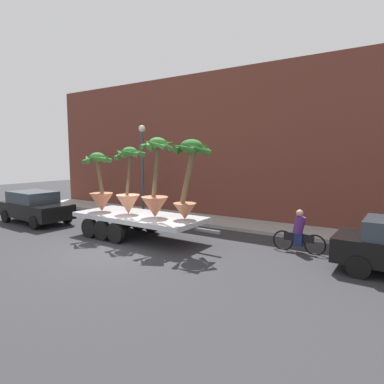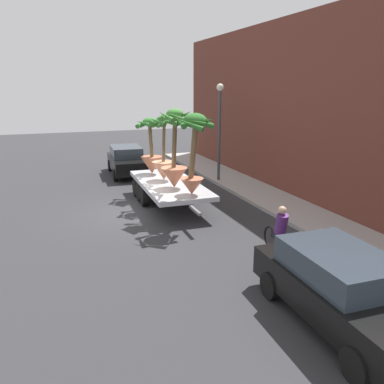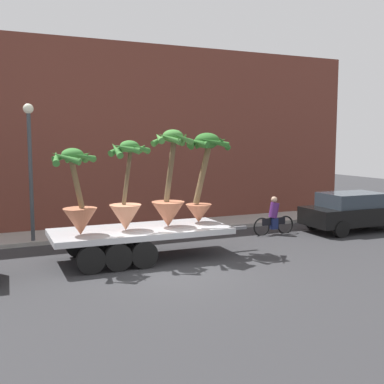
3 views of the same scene
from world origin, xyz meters
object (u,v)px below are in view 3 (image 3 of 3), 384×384
(potted_palm_front, at_px, (204,172))
(potted_palm_extra, at_px, (127,196))
(flatbed_trailer, at_px, (133,236))
(parked_car, at_px, (354,211))
(potted_palm_rear, at_px, (78,200))
(cyclist, at_px, (274,218))
(potted_palm_middle, at_px, (169,191))
(street_lamp, at_px, (30,154))

(potted_palm_front, height_order, potted_palm_extra, potted_palm_front)
(flatbed_trailer, relative_size, parked_car, 1.47)
(potted_palm_rear, distance_m, cyclist, 8.27)
(potted_palm_rear, relative_size, parked_car, 0.57)
(flatbed_trailer, relative_size, potted_palm_front, 2.19)
(potted_palm_rear, bearing_deg, potted_palm_middle, 3.37)
(parked_car, relative_size, street_lamp, 0.92)
(cyclist, xyz_separation_m, street_lamp, (-8.87, 2.00, 2.56))
(flatbed_trailer, bearing_deg, cyclist, 13.96)
(cyclist, bearing_deg, potted_palm_extra, -165.80)
(potted_palm_extra, bearing_deg, street_lamp, 123.42)
(potted_palm_rear, height_order, cyclist, potted_palm_rear)
(potted_palm_rear, bearing_deg, potted_palm_extra, 5.68)
(potted_palm_front, bearing_deg, cyclist, 19.72)
(potted_palm_middle, height_order, cyclist, potted_palm_middle)
(potted_palm_middle, distance_m, potted_palm_front, 1.47)
(parked_car, distance_m, street_lamp, 12.81)
(potted_palm_front, bearing_deg, street_lamp, 147.06)
(potted_palm_rear, xyz_separation_m, parked_car, (11.39, 1.03, -1.17))
(potted_palm_middle, distance_m, street_lamp, 5.36)
(cyclist, bearing_deg, flatbed_trailer, -166.04)
(potted_palm_extra, xyz_separation_m, cyclist, (6.47, 1.64, -1.36))
(flatbed_trailer, height_order, potted_palm_rear, potted_palm_rear)
(parked_car, bearing_deg, potted_palm_middle, -174.19)
(parked_car, bearing_deg, flatbed_trailer, -175.24)
(potted_palm_extra, height_order, parked_car, potted_palm_extra)
(cyclist, bearing_deg, potted_palm_middle, -162.31)
(potted_palm_middle, height_order, street_lamp, street_lamp)
(potted_palm_rear, height_order, street_lamp, street_lamp)
(potted_palm_extra, xyz_separation_m, parked_car, (9.88, 0.88, -1.20))
(potted_palm_extra, bearing_deg, potted_palm_middle, 0.89)
(flatbed_trailer, bearing_deg, potted_palm_extra, -158.42)
(potted_palm_middle, xyz_separation_m, street_lamp, (-3.80, 3.61, 1.10))
(cyclist, distance_m, street_lamp, 9.44)
(potted_palm_rear, relative_size, street_lamp, 0.52)
(cyclist, relative_size, street_lamp, 0.38)
(potted_palm_extra, bearing_deg, flatbed_trailer, 21.58)
(flatbed_trailer, bearing_deg, street_lamp, 126.16)
(potted_palm_front, relative_size, parked_car, 0.67)
(flatbed_trailer, xyz_separation_m, potted_palm_extra, (-0.20, -0.08, 1.27))
(flatbed_trailer, bearing_deg, potted_palm_front, 5.02)
(potted_palm_front, height_order, cyclist, potted_palm_front)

